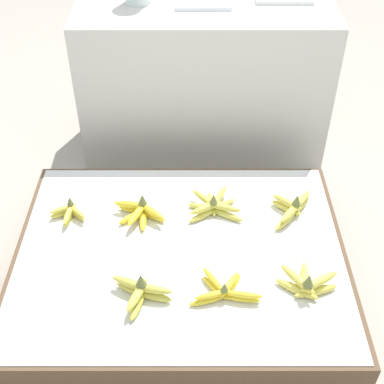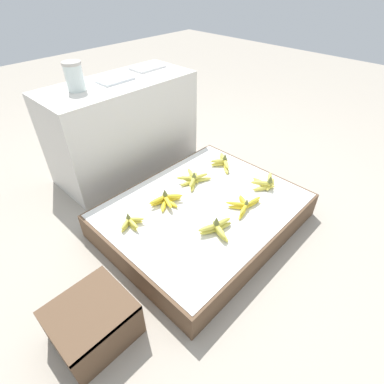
{
  "view_description": "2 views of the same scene",
  "coord_description": "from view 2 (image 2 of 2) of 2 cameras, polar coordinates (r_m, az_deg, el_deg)",
  "views": [
    {
      "loc": [
        0.04,
        -1.37,
        1.67
      ],
      "look_at": [
        0.05,
        0.13,
        0.36
      ],
      "focal_mm": 50.0,
      "sensor_mm": 36.0,
      "label": 1
    },
    {
      "loc": [
        -1.12,
        -0.97,
        1.45
      ],
      "look_at": [
        -0.02,
        0.08,
        0.25
      ],
      "focal_mm": 28.0,
      "sensor_mm": 36.0,
      "label": 2
    }
  ],
  "objects": [
    {
      "name": "banana_bunch_middle_right",
      "position": [
        2.32,
        5.91,
        5.73
      ],
      "size": [
        0.18,
        0.22,
        0.1
      ],
      "color": "#DBCC4C",
      "rests_on": "display_platform"
    },
    {
      "name": "banana_bunch_front_midright",
      "position": [
        1.94,
        9.93,
        -2.44
      ],
      "size": [
        0.25,
        0.16,
        0.08
      ],
      "color": "yellow",
      "rests_on": "display_platform"
    },
    {
      "name": "foam_tray_white",
      "position": [
        2.66,
        -8.49,
        22.44
      ],
      "size": [
        0.26,
        0.17,
        0.02
      ],
      "color": "white",
      "rests_on": "back_vendor_table"
    },
    {
      "name": "banana_bunch_middle_midleft",
      "position": [
        1.95,
        -4.96,
        -1.54
      ],
      "size": [
        0.22,
        0.16,
        0.1
      ],
      "color": "yellow",
      "rests_on": "display_platform"
    },
    {
      "name": "banana_bunch_front_midleft",
      "position": [
        1.75,
        4.78,
        -6.82
      ],
      "size": [
        0.22,
        0.18,
        0.11
      ],
      "color": "gold",
      "rests_on": "display_platform"
    },
    {
      "name": "wooden_crate",
      "position": [
        1.59,
        -18.31,
        -22.48
      ],
      "size": [
        0.35,
        0.32,
        0.23
      ],
      "color": "brown",
      "rests_on": "ground_plane"
    },
    {
      "name": "banana_bunch_front_right",
      "position": [
        2.14,
        13.94,
        1.66
      ],
      "size": [
        0.23,
        0.18,
        0.11
      ],
      "color": "#DBCC4C",
      "rests_on": "display_platform"
    },
    {
      "name": "banana_bunch_middle_midright",
      "position": [
        2.13,
        0.25,
        2.46
      ],
      "size": [
        0.23,
        0.2,
        0.1
      ],
      "color": "gold",
      "rests_on": "display_platform"
    },
    {
      "name": "glass_jar",
      "position": [
        2.26,
        -21.52,
        19.83
      ],
      "size": [
        0.12,
        0.12,
        0.19
      ],
      "color": "silver",
      "rests_on": "back_vendor_table"
    },
    {
      "name": "banana_bunch_middle_left",
      "position": [
        1.83,
        -11.6,
        -5.7
      ],
      "size": [
        0.16,
        0.13,
        0.09
      ],
      "color": "#DBCC4C",
      "rests_on": "display_platform"
    },
    {
      "name": "display_platform",
      "position": [
        2.01,
        2.13,
        -4.36
      ],
      "size": [
        1.25,
        1.0,
        0.18
      ],
      "color": "brown",
      "rests_on": "ground_plane"
    },
    {
      "name": "ground_plane",
      "position": [
        2.08,
        2.07,
        -6.19
      ],
      "size": [
        10.0,
        10.0,
        0.0
      ],
      "primitive_type": "plane",
      "color": "#A89E8E"
    },
    {
      "name": "back_vendor_table",
      "position": [
        2.53,
        -12.81,
        11.93
      ],
      "size": [
        1.17,
        0.51,
        0.74
      ],
      "color": "beige",
      "rests_on": "ground_plane"
    },
    {
      "name": "foam_tray_dark",
      "position": [
        2.4,
        -14.39,
        19.99
      ],
      "size": [
        0.25,
        0.15,
        0.02
      ],
      "color": "white",
      "rests_on": "back_vendor_table"
    }
  ]
}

